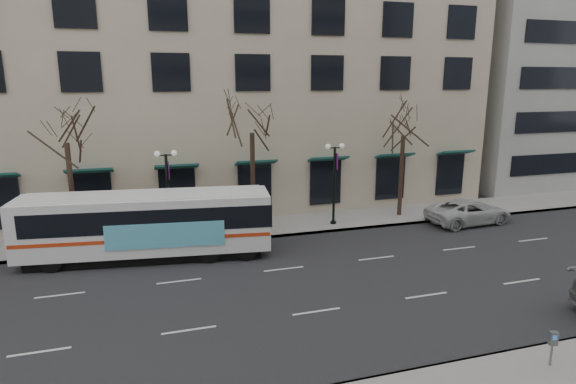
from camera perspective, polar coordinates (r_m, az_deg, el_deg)
name	(u,v)px	position (r m, az deg, el deg)	size (l,w,h in m)	color
ground	(298,288)	(21.69, 1.25, -11.32)	(160.00, 160.00, 0.00)	black
sidewalk_far	(328,221)	(31.22, 4.82, -3.46)	(80.00, 4.00, 0.15)	gray
building_hotel	(191,40)	(40.06, -11.42, 17.26)	(40.00, 20.00, 24.00)	beige
tree_far_left	(65,125)	(27.89, -24.95, 7.25)	(3.60, 3.60, 8.34)	black
tree_far_mid	(252,116)	(28.30, -4.32, 8.92)	(3.60, 3.60, 8.55)	black
tree_far_right	(404,121)	(32.05, 13.60, 8.23)	(3.60, 3.60, 8.06)	black
lamp_post_left	(168,191)	(27.64, -14.04, 0.14)	(1.22, 0.45, 5.21)	black
lamp_post_right	(334,180)	(29.80, 5.51, 1.42)	(1.22, 0.45, 5.21)	black
city_bus	(148,223)	(25.54, -16.23, -3.60)	(12.75, 4.31, 3.39)	white
white_pickup	(468,212)	(32.81, 20.60, -2.19)	(2.55, 5.53, 1.54)	silver
pay_station	(553,341)	(17.87, 28.90, -15.21)	(0.29, 0.23, 1.17)	slate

